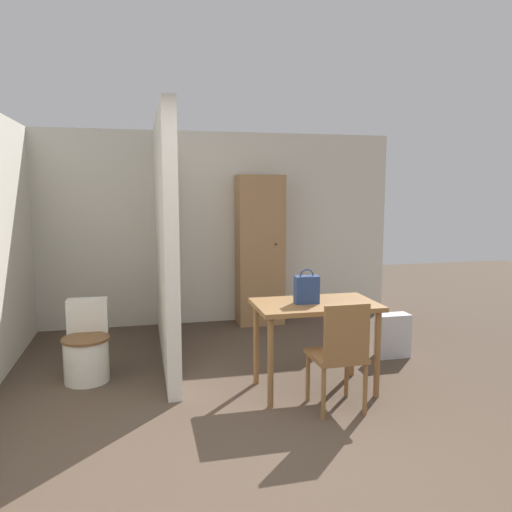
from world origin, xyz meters
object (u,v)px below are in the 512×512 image
Objects in this scene: space_heater at (393,335)px; toilet at (87,348)px; handbag at (307,289)px; wooden_cabinet at (260,250)px; dining_table at (315,315)px; wooden_chair at (340,352)px.

toilet is at bearing 178.57° from space_heater.
wooden_cabinet is at bearing 86.63° from handbag.
wooden_cabinet is (0.13, 2.29, 0.06)m from handbag.
dining_table is 3.52× the size of handbag.
dining_table is 1.37m from space_heater.
dining_table is 2.15m from toilet.
toilet is 2.13m from handbag.
toilet is 3.09m from space_heater.
handbag is at bearing -21.30° from toilet.
handbag is 2.30m from wooden_cabinet.
wooden_chair is (0.05, -0.45, -0.20)m from dining_table.
toilet is (-2.03, 1.19, -0.20)m from wooden_chair.
toilet is 2.65m from wooden_cabinet.
wooden_chair is 1.56m from space_heater.
wooden_chair is at bearing -84.03° from dining_table.
toilet is at bearing 148.60° from wooden_chair.
wooden_cabinet is 4.21× the size of space_heater.
wooden_chair is at bearing -30.26° from toilet.
space_heater is at bearing 45.11° from wooden_chair.
space_heater is (1.11, 0.66, -0.46)m from dining_table.
wooden_cabinet is 2.08m from space_heater.
space_heater is at bearing 29.08° from handbag.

